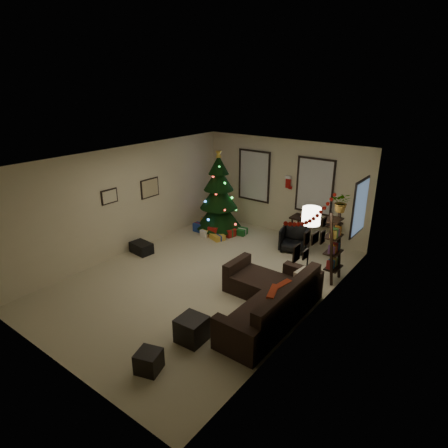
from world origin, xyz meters
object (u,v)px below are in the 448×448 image
(christmas_tree, at_px, (219,198))
(desk, at_px, (315,223))
(desk_chair, at_px, (294,239))
(sofa, at_px, (269,301))
(bookshelf, at_px, (334,247))

(christmas_tree, relative_size, desk, 1.84)
(desk_chair, bearing_deg, christmas_tree, 166.44)
(sofa, xyz_separation_m, desk, (-0.69, 3.54, 0.36))
(christmas_tree, xyz_separation_m, desk, (2.67, 0.73, -0.38))
(desk_chair, bearing_deg, bookshelf, -48.71)
(sofa, relative_size, desk_chair, 4.14)
(christmas_tree, height_order, bookshelf, christmas_tree)
(sofa, distance_m, bookshelf, 2.08)
(sofa, distance_m, desk, 3.62)
(desk_chair, bearing_deg, sofa, -86.93)
(sofa, bearing_deg, bookshelf, 77.22)
(bookshelf, bearing_deg, desk_chair, 146.76)
(christmas_tree, relative_size, desk_chair, 3.87)
(sofa, relative_size, bookshelf, 1.60)
(desk, bearing_deg, christmas_tree, -164.73)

